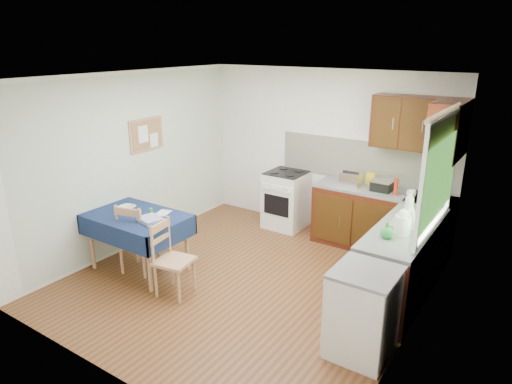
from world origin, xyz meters
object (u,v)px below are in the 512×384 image
Objects in this scene: toaster at (350,179)px; kettle at (403,223)px; dish_rack at (408,224)px; dining_table at (137,223)px; sandwich_press at (382,185)px; chair_far at (136,236)px; chair_near at (171,257)px.

kettle reaches higher than toaster.
dish_rack is (1.13, -1.05, -0.07)m from toaster.
sandwich_press is at bearing 20.18° from dining_table.
toaster is 1.74m from kettle.
dining_table is 3.15× the size of dish_rack.
chair_far is 3.33m from dish_rack.
kettle is (3.08, 0.95, 0.37)m from dining_table.
chair_far is at bearing 70.39° from chair_near.
chair_far is 3.37m from sandwich_press.
chair_far is 3.06m from toaster.
toaster is at bearing -34.09° from chair_near.
kettle is at bearing -42.69° from sandwich_press.
sandwich_press is 0.92× the size of kettle.
chair_far is 3.56× the size of sandwich_press.
dish_rack is at bearing 90.98° from kettle.
kettle is at bearing -72.16° from chair_near.
chair_far is 1.05× the size of chair_near.
sandwich_press is at bearing -1.45° from toaster.
kettle is at bearing -54.69° from toaster.
toaster is 1.55m from dish_rack.
chair_near is at bearing -120.76° from toaster.
dining_table is at bearing -137.83° from dish_rack.
toaster is at bearing 157.68° from dish_rack.
toaster reaches higher than chair_far.
toaster is (1.94, 2.27, 0.34)m from dining_table.
chair_far is at bearing -83.00° from dining_table.
dining_table is 3.01m from toaster.
sandwich_press is (1.62, 2.51, 0.50)m from chair_near.
chair_far is 2.36× the size of dish_rack.
chair_far is at bearing -134.60° from toaster.
dish_rack is at bearing -170.22° from chair_far.
kettle reaches higher than dining_table.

